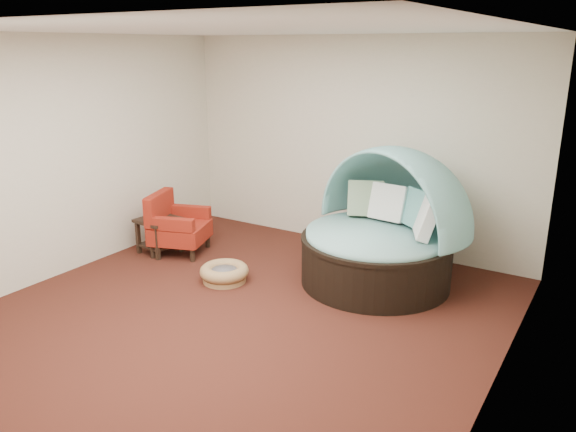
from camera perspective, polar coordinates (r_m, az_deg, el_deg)
The scene contains 9 objects.
floor at distance 5.96m, azimuth -4.36°, elevation -9.63°, with size 5.00×5.00×0.00m, color #491F15.
wall_back at distance 7.60m, azimuth 6.65°, elevation 7.27°, with size 5.00×5.00×0.00m, color beige.
wall_left at distance 7.23m, azimuth -20.95°, elevation 5.77°, with size 5.00×5.00×0.00m, color beige.
wall_right at distance 4.51m, azimuth 21.81°, elevation -0.56°, with size 5.00×5.00×0.00m, color beige.
ceiling at distance 5.34m, azimuth -5.06°, elevation 18.36°, with size 5.00×5.00×0.00m, color white.
canopy_daybed at distance 6.51m, azimuth 9.70°, elevation -0.53°, with size 2.26×2.23×1.59m.
pet_basket at distance 6.66m, azimuth -6.49°, elevation -5.76°, with size 0.60×0.60×0.20m.
red_armchair at distance 7.59m, azimuth -11.31°, elevation -0.95°, with size 0.88×0.88×0.81m.
side_table at distance 7.64m, azimuth -12.95°, elevation -1.45°, with size 0.55×0.55×0.47m.
Camera 1 is at (3.18, -4.28, 2.67)m, focal length 35.00 mm.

